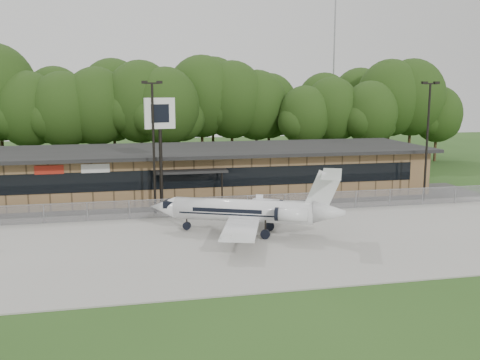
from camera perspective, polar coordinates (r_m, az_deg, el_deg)
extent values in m
plane|color=#27491A|center=(27.24, 3.81, -11.13)|extent=(160.00, 160.00, 0.00)
cube|color=#9E9B93|center=(34.58, 0.16, -6.44)|extent=(64.00, 18.00, 0.08)
cube|color=#383835|center=(45.55, -2.91, -2.47)|extent=(50.00, 9.00, 0.06)
cube|color=olive|center=(49.56, -3.77, 0.85)|extent=(40.00, 10.00, 4.00)
cube|color=black|center=(44.61, -2.83, 0.24)|extent=(36.00, 0.08, 1.60)
cube|color=black|center=(48.77, -3.71, 3.25)|extent=(41.00, 11.50, 0.30)
cube|color=black|center=(43.66, -5.31, 0.93)|extent=(6.00, 1.60, 0.20)
cube|color=#B02415|center=(44.25, -19.69, 1.03)|extent=(2.20, 0.06, 0.70)
cube|color=silver|center=(43.91, -15.17, 1.21)|extent=(2.20, 0.06, 0.70)
cube|color=gray|center=(41.06, -1.91, -2.80)|extent=(46.00, 0.03, 1.50)
cube|color=gray|center=(40.90, -1.92, -1.78)|extent=(46.00, 0.04, 0.04)
cylinder|color=gray|center=(78.09, 9.96, 11.73)|extent=(0.20, 0.20, 25.00)
cylinder|color=black|center=(41.26, -9.18, 3.13)|extent=(0.18, 0.18, 10.00)
cube|color=black|center=(40.99, -9.38, 10.16)|extent=(1.20, 0.12, 0.12)
cube|color=black|center=(40.96, -10.16, 10.23)|extent=(0.45, 0.30, 0.22)
cube|color=black|center=(41.02, -8.60, 10.27)|extent=(0.45, 0.30, 0.22)
cylinder|color=black|center=(48.23, 19.31, 3.66)|extent=(0.18, 0.18, 10.00)
cube|color=black|center=(48.00, 19.66, 9.66)|extent=(1.20, 0.12, 0.12)
cube|color=black|center=(47.71, 19.09, 9.78)|extent=(0.45, 0.30, 0.22)
cube|color=black|center=(48.29, 20.22, 9.71)|extent=(0.45, 0.30, 0.22)
cylinder|color=silver|center=(35.60, 0.31, -3.40)|extent=(9.13, 5.06, 1.49)
cone|color=silver|center=(37.04, -8.21, -2.97)|extent=(2.30, 2.10, 1.49)
cone|color=silver|center=(34.97, 9.50, -3.54)|extent=(2.47, 2.18, 1.49)
cube|color=silver|center=(32.70, 0.09, -5.36)|extent=(4.09, 5.94, 0.11)
cube|color=silver|center=(38.56, 1.86, -3.01)|extent=(4.09, 5.94, 0.11)
cylinder|color=silver|center=(33.98, 5.50, -3.85)|extent=(2.21, 1.58, 0.84)
cylinder|color=silver|center=(36.24, 5.88, -2.99)|extent=(2.21, 1.58, 0.84)
cube|color=silver|center=(34.70, 8.79, -1.35)|extent=(2.15, 1.03, 2.80)
cube|color=silver|center=(34.48, 9.77, 0.52)|extent=(2.81, 4.41, 0.09)
cube|color=black|center=(36.78, -7.26, -2.63)|extent=(1.30, 1.39, 0.47)
cube|color=black|center=(35.64, 2.97, -5.48)|extent=(1.57, 2.34, 0.65)
cylinder|color=black|center=(36.83, -5.69, -5.01)|extent=(0.73, 0.73, 0.20)
cylinder|color=black|center=(41.68, -8.44, 2.20)|extent=(0.30, 0.30, 8.54)
cube|color=silver|center=(41.36, -8.57, 7.04)|extent=(2.36, 0.70, 2.35)
cube|color=black|center=(41.23, -8.52, 7.04)|extent=(1.37, 0.30, 1.39)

